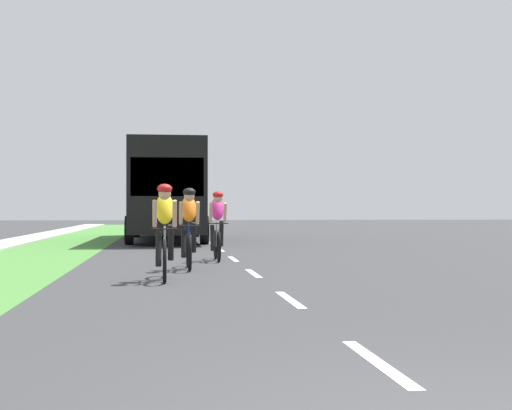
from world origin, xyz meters
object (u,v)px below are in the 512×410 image
object	(u,v)px
cyclist_trailing	(189,228)
cyclist_distant	(217,225)
cyclist_lead	(165,231)
bus_black	(167,188)
sedan_maroon	(163,216)

from	to	relation	value
cyclist_trailing	cyclist_distant	xyz separation A→B (m)	(0.72, 2.39, 0.00)
cyclist_lead	cyclist_distant	distance (m)	4.77
cyclist_lead	cyclist_distant	world-z (taller)	same
cyclist_trailing	cyclist_lead	bearing A→B (deg)	-101.87
cyclist_distant	bus_black	xyz separation A→B (m)	(-1.11, 12.02, 1.17)
cyclist_distant	cyclist_trailing	bearing A→B (deg)	-106.77
cyclist_trailing	cyclist_distant	distance (m)	2.50
sedan_maroon	cyclist_trailing	bearing A→B (deg)	-88.96
cyclist_trailing	cyclist_distant	bearing A→B (deg)	73.23
cyclist_distant	cyclist_lead	bearing A→B (deg)	-104.43
cyclist_distant	bus_black	size ratio (longest dim) A/B	0.15
cyclist_trailing	cyclist_distant	world-z (taller)	same
cyclist_trailing	cyclist_distant	size ratio (longest dim) A/B	1.00
cyclist_trailing	sedan_maroon	distance (m)	31.03
cyclist_distant	sedan_maroon	world-z (taller)	cyclist_distant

